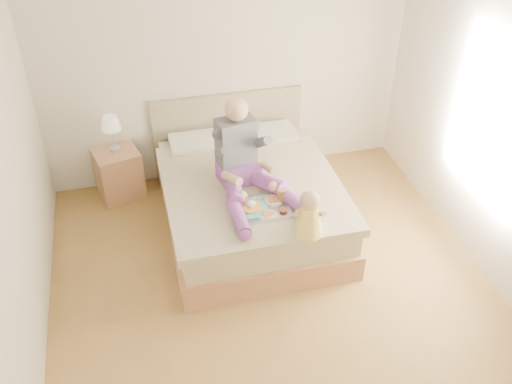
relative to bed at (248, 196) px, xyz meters
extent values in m
cube|color=brown|center=(0.00, -1.08, -0.32)|extent=(4.00, 4.20, 0.01)
cube|color=beige|center=(0.00, 1.02, 1.03)|extent=(4.00, 0.02, 2.70)
cube|color=beige|center=(-2.00, -1.08, 1.03)|extent=(0.02, 4.20, 2.70)
cube|color=beige|center=(2.00, -1.08, 1.03)|extent=(0.02, 4.20, 2.70)
cube|color=white|center=(1.99, -0.88, 1.08)|extent=(0.02, 1.30, 1.60)
cube|color=#F9EDCC|center=(1.98, -0.88, 1.08)|extent=(0.01, 1.18, 1.48)
cube|color=#966946|center=(0.00, -0.07, -0.18)|extent=(1.68, 2.13, 0.28)
cube|color=tan|center=(0.00, -0.07, 0.08)|extent=(1.60, 2.05, 0.24)
cube|color=tan|center=(0.00, -0.22, 0.25)|extent=(1.70, 1.80, 0.09)
cube|color=white|center=(-0.38, 0.68, 0.27)|extent=(0.62, 0.40, 0.14)
cube|color=white|center=(0.38, 0.68, 0.27)|extent=(0.62, 0.40, 0.14)
cube|color=gray|center=(0.00, 1.01, 0.18)|extent=(1.70, 0.08, 1.00)
cube|color=#966946|center=(-1.27, 0.80, -0.04)|extent=(0.54, 0.51, 0.56)
cylinder|color=silver|center=(-1.27, 0.83, 0.26)|extent=(0.11, 0.11, 0.04)
cylinder|color=silver|center=(-1.27, 0.83, 0.39)|extent=(0.02, 0.02, 0.23)
cone|color=beige|center=(-1.27, 0.83, 0.58)|extent=(0.20, 0.20, 0.15)
cube|color=#79398F|center=(-0.10, -0.09, 0.38)|extent=(0.43, 0.37, 0.18)
cube|color=#3C3C44|center=(-0.12, -0.04, 0.69)|extent=(0.39, 0.29, 0.48)
sphere|color=tan|center=(-0.11, -0.07, 1.05)|extent=(0.22, 0.22, 0.22)
cylinder|color=#79398F|center=(-0.21, -0.36, 0.37)|extent=(0.22, 0.53, 0.22)
cylinder|color=#79398F|center=(-0.25, -0.75, 0.36)|extent=(0.14, 0.46, 0.12)
sphere|color=#79398F|center=(-0.25, -0.98, 0.35)|extent=(0.11, 0.11, 0.11)
cylinder|color=#3C3C44|center=(-0.28, -0.21, 0.71)|extent=(0.12, 0.30, 0.24)
cylinder|color=tan|center=(-0.24, -0.40, 0.53)|extent=(0.16, 0.31, 0.16)
sphere|color=tan|center=(-0.18, -0.54, 0.43)|extent=(0.09, 0.09, 0.09)
cylinder|color=#79398F|center=(0.10, -0.30, 0.37)|extent=(0.40, 0.52, 0.22)
cylinder|color=#79398F|center=(0.29, -0.64, 0.36)|extent=(0.28, 0.47, 0.12)
sphere|color=#79398F|center=(0.37, -0.85, 0.35)|extent=(0.11, 0.11, 0.11)
cylinder|color=#3C3C44|center=(0.11, -0.13, 0.71)|extent=(0.17, 0.31, 0.24)
cylinder|color=tan|center=(0.13, -0.32, 0.53)|extent=(0.10, 0.31, 0.16)
sphere|color=tan|center=(0.13, -0.47, 0.43)|extent=(0.09, 0.09, 0.09)
cube|color=silver|center=(-0.01, -0.62, 0.30)|extent=(0.50, 0.39, 0.01)
cylinder|color=#44B6C3|center=(-0.11, -0.60, 0.31)|extent=(0.30, 0.30, 0.02)
cylinder|color=#C48441|center=(-0.11, -0.60, 0.33)|extent=(0.20, 0.20, 0.02)
cylinder|color=white|center=(-0.17, -0.47, 0.36)|extent=(0.09, 0.09, 0.10)
torus|color=white|center=(-0.12, -0.47, 0.36)|extent=(0.02, 0.07, 0.07)
cylinder|color=#9D6A4D|center=(-0.17, -0.47, 0.40)|extent=(0.08, 0.08, 0.01)
cylinder|color=white|center=(0.12, -0.53, 0.31)|extent=(0.16, 0.16, 0.01)
cube|color=#C48441|center=(0.12, -0.53, 0.33)|extent=(0.09, 0.08, 0.02)
cylinder|color=white|center=(0.02, -0.73, 0.31)|extent=(0.16, 0.16, 0.01)
ellipsoid|color=red|center=(0.04, -0.74, 0.33)|extent=(0.04, 0.04, 0.01)
cylinder|color=white|center=(0.20, -0.55, 0.37)|extent=(0.08, 0.08, 0.13)
cylinder|color=#C1891F|center=(0.20, -0.55, 0.37)|extent=(0.07, 0.07, 0.13)
cylinder|color=white|center=(0.16, -0.73, 0.33)|extent=(0.08, 0.08, 0.04)
cylinder|color=#4E1D0B|center=(0.16, -0.73, 0.33)|extent=(0.07, 0.07, 0.03)
cone|color=#FFDE50|center=(0.30, -1.02, 0.44)|extent=(0.26, 0.26, 0.28)
sphere|color=tan|center=(0.30, -1.02, 0.64)|extent=(0.18, 0.18, 0.18)
cylinder|color=tan|center=(0.27, -0.89, 0.34)|extent=(0.12, 0.21, 0.07)
sphere|color=tan|center=(0.28, -0.79, 0.34)|extent=(0.06, 0.06, 0.06)
cylinder|color=tan|center=(0.20, -1.00, 0.49)|extent=(0.10, 0.15, 0.12)
cylinder|color=tan|center=(0.37, -0.90, 0.34)|extent=(0.07, 0.20, 0.07)
sphere|color=tan|center=(0.39, -0.81, 0.34)|extent=(0.06, 0.06, 0.06)
cylinder|color=tan|center=(0.40, -1.03, 0.49)|extent=(0.06, 0.15, 0.12)
camera|label=1|loc=(-1.04, -4.59, 3.51)|focal=40.00mm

